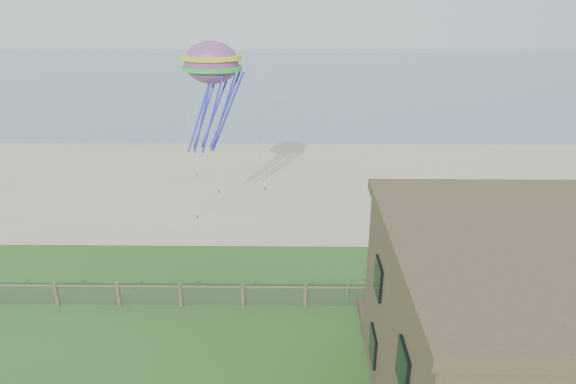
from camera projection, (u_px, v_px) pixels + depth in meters
The scene contains 6 objects.
sand_beach at pixel (262, 183), 39.57m from camera, with size 72.00×20.00×0.02m, color tan.
ocean at pixel (279, 78), 80.09m from camera, with size 160.00×68.00×0.02m, color slate.
chainlink_fence at pixel (243, 297), 24.62m from camera, with size 36.20×0.20×1.25m, color brown, non-canonical shape.
motel_deck at pixel (522, 317), 23.68m from camera, with size 15.00×2.00×0.50m, color brown.
picnic_table at pixel (412, 328), 22.75m from camera, with size 1.70×1.28×0.72m, color brown, non-canonical shape.
octopus_kite at pixel (213, 95), 27.61m from camera, with size 3.21×2.26×6.60m, color #FF2837, non-canonical shape.
Camera 1 is at (2.39, -14.69, 14.78)m, focal length 32.00 mm.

